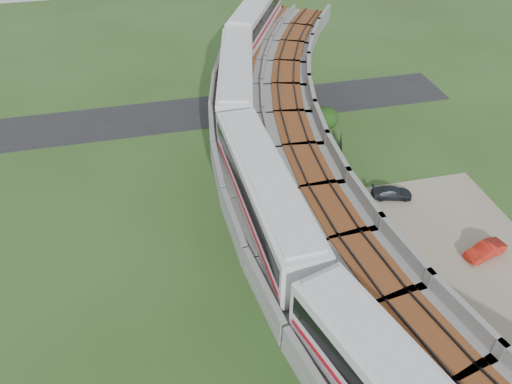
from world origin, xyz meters
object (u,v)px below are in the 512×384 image
(car_red, at_px, (485,250))
(car_dark, at_px, (392,193))
(metro_train, at_px, (278,129))
(car_white, at_px, (473,363))

(car_red, xyz_separation_m, car_dark, (-4.29, 9.19, -0.06))
(metro_train, relative_size, car_white, 19.66)
(car_red, bearing_deg, metro_train, -119.60)
(car_dark, bearing_deg, car_red, -140.90)
(car_white, relative_size, car_red, 0.81)
(car_white, bearing_deg, car_dark, 40.61)
(metro_train, bearing_deg, car_white, -53.47)
(car_white, height_order, car_dark, car_dark)
(metro_train, xyz_separation_m, car_dark, (13.10, 4.48, -11.70))
(car_red, bearing_deg, car_dark, -169.41)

